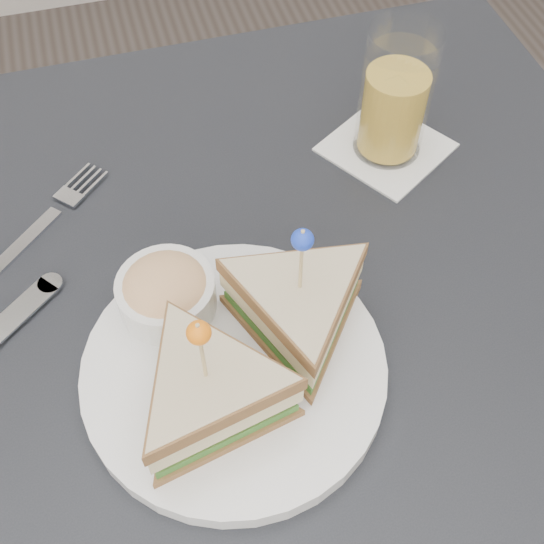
{
  "coord_description": "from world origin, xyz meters",
  "views": [
    {
      "loc": [
        -0.08,
        -0.3,
        1.25
      ],
      "look_at": [
        0.01,
        0.01,
        0.8
      ],
      "focal_mm": 45.0,
      "sensor_mm": 36.0,
      "label": 1
    }
  ],
  "objects": [
    {
      "name": "plate_meal",
      "position": [
        -0.03,
        -0.05,
        0.79
      ],
      "size": [
        0.31,
        0.31,
        0.14
      ],
      "rotation": [
        0.0,
        0.0,
        -0.32
      ],
      "color": "white",
      "rests_on": "table"
    },
    {
      "name": "table",
      "position": [
        0.0,
        0.0,
        0.67
      ],
      "size": [
        0.8,
        0.8,
        0.75
      ],
      "color": "black",
      "rests_on": "ground"
    },
    {
      "name": "drink_set",
      "position": [
        0.18,
        0.17,
        0.81
      ],
      "size": [
        0.15,
        0.15,
        0.14
      ],
      "rotation": [
        0.0,
        0.0,
        0.55
      ],
      "color": "white",
      "rests_on": "table"
    },
    {
      "name": "cutlery_fork",
      "position": [
        -0.17,
        0.16,
        0.75
      ],
      "size": [
        0.15,
        0.14,
        0.01
      ],
      "rotation": [
        0.0,
        0.0,
        -0.81
      ],
      "color": "silver",
      "rests_on": "table"
    }
  ]
}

